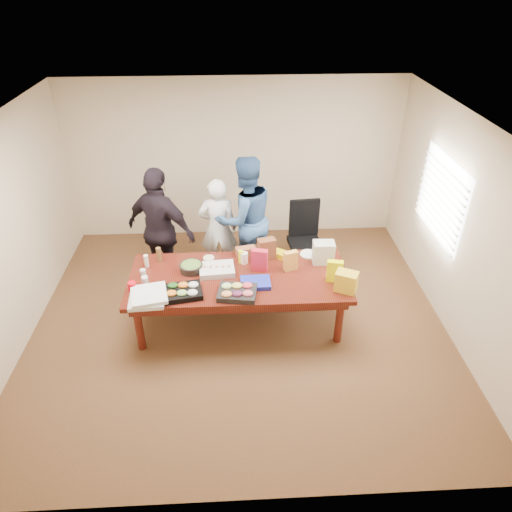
{
  "coord_description": "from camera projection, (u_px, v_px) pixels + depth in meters",
  "views": [
    {
      "loc": [
        -0.03,
        -4.88,
        4.18
      ],
      "look_at": [
        0.23,
        0.1,
        0.99
      ],
      "focal_mm": 32.62,
      "sensor_mm": 36.0,
      "label": 1
    }
  ],
  "objects": [
    {
      "name": "chip_bag_yellow",
      "position": [
        335.0,
        271.0,
        5.79
      ],
      "size": [
        0.21,
        0.12,
        0.3
      ],
      "primitive_type": "cube",
      "rotation": [
        0.0,
        0.0,
        -0.21
      ],
      "color": "#F2FE00",
      "rests_on": "conference_table"
    },
    {
      "name": "window_panel",
      "position": [
        441.0,
        198.0,
        6.17
      ],
      "size": [
        0.03,
        1.4,
        1.1
      ],
      "primitive_type": "cube",
      "color": "white",
      "rests_on": "wall_right"
    },
    {
      "name": "fruit_tray",
      "position": [
        237.0,
        293.0,
        5.6
      ],
      "size": [
        0.51,
        0.42,
        0.07
      ],
      "primitive_type": "cube",
      "rotation": [
        0.0,
        0.0,
        -0.15
      ],
      "color": "black",
      "rests_on": "conference_table"
    },
    {
      "name": "chip_bag_orange",
      "position": [
        291.0,
        261.0,
        6.01
      ],
      "size": [
        0.19,
        0.13,
        0.27
      ],
      "primitive_type": "cube",
      "rotation": [
        0.0,
        0.0,
        0.32
      ],
      "color": "gold",
      "rests_on": "conference_table"
    },
    {
      "name": "pizza_box_upper",
      "position": [
        149.0,
        295.0,
        5.5
      ],
      "size": [
        0.49,
        0.49,
        0.05
      ],
      "primitive_type": "cube",
      "rotation": [
        0.0,
        0.0,
        0.21
      ],
      "color": "white",
      "rests_on": "pizza_box_lower"
    },
    {
      "name": "red_cup",
      "position": [
        132.0,
        287.0,
        5.65
      ],
      "size": [
        0.1,
        0.1,
        0.13
      ],
      "primitive_type": "cylinder",
      "rotation": [
        0.0,
        0.0,
        -0.04
      ],
      "color": "red",
      "rests_on": "conference_table"
    },
    {
      "name": "ceiling",
      "position": [
        235.0,
        124.0,
        4.89
      ],
      "size": [
        5.5,
        5.0,
        0.02
      ],
      "primitive_type": "cube",
      "color": "white",
      "rests_on": "wall_back"
    },
    {
      "name": "kraft_bag",
      "position": [
        267.0,
        249.0,
        6.22
      ],
      "size": [
        0.26,
        0.19,
        0.3
      ],
      "primitive_type": "cube",
      "rotation": [
        0.0,
        0.0,
        0.26
      ],
      "color": "brown",
      "rests_on": "conference_table"
    },
    {
      "name": "office_chair",
      "position": [
        305.0,
        241.0,
        7.08
      ],
      "size": [
        0.6,
        0.6,
        1.09
      ],
      "primitive_type": "cube",
      "rotation": [
        0.0,
        0.0,
        0.09
      ],
      "color": "black",
      "rests_on": "floor"
    },
    {
      "name": "chip_bag_red",
      "position": [
        259.0,
        260.0,
        5.99
      ],
      "size": [
        0.22,
        0.13,
        0.3
      ],
      "primitive_type": "cube",
      "rotation": [
        0.0,
        0.0,
        -0.23
      ],
      "color": "red",
      "rests_on": "conference_table"
    },
    {
      "name": "pizza_box_lower",
      "position": [
        147.0,
        299.0,
        5.52
      ],
      "size": [
        0.44,
        0.44,
        0.05
      ],
      "primitive_type": "cube",
      "rotation": [
        0.0,
        0.0,
        0.06
      ],
      "color": "silver",
      "rests_on": "conference_table"
    },
    {
      "name": "person_left",
      "position": [
        161.0,
        231.0,
        6.57
      ],
      "size": [
        1.18,
        0.93,
        1.87
      ],
      "primitive_type": "imported",
      "rotation": [
        0.0,
        0.0,
        2.64
      ],
      "color": "black",
      "rests_on": "floor"
    },
    {
      "name": "conference_table",
      "position": [
        239.0,
        299.0,
        6.15
      ],
      "size": [
        2.8,
        1.2,
        0.75
      ],
      "primitive_type": "cube",
      "color": "#4C1C0F",
      "rests_on": "floor"
    },
    {
      "name": "plate_b",
      "position": [
        274.0,
        253.0,
        6.41
      ],
      "size": [
        0.25,
        0.25,
        0.01
      ],
      "primitive_type": "cylinder",
      "rotation": [
        0.0,
        0.0,
        -0.08
      ],
      "color": "white",
      "rests_on": "conference_table"
    },
    {
      "name": "wall_front",
      "position": [
        244.0,
        401.0,
        3.53
      ],
      "size": [
        5.5,
        0.04,
        2.7
      ],
      "primitive_type": "cube",
      "color": "beige",
      "rests_on": "floor"
    },
    {
      "name": "veggie_tray",
      "position": [
        183.0,
        292.0,
        5.61
      ],
      "size": [
        0.51,
        0.43,
        0.07
      ],
      "primitive_type": "cube",
      "rotation": [
        0.0,
        0.0,
        0.17
      ],
      "color": "black",
      "rests_on": "conference_table"
    },
    {
      "name": "bread_loaf",
      "position": [
        246.0,
        251.0,
        6.36
      ],
      "size": [
        0.29,
        0.18,
        0.11
      ],
      "primitive_type": "cube",
      "rotation": [
        0.0,
        0.0,
        0.22
      ],
      "color": "#9E5632",
      "rests_on": "conference_table"
    },
    {
      "name": "window_blinds",
      "position": [
        438.0,
        198.0,
        6.17
      ],
      "size": [
        0.04,
        1.36,
        1.0
      ],
      "primitive_type": "cube",
      "color": "beige",
      "rests_on": "wall_right"
    },
    {
      "name": "salad_bowl",
      "position": [
        191.0,
        267.0,
        6.03
      ],
      "size": [
        0.31,
        0.31,
        0.1
      ],
      "primitive_type": "cylinder",
      "rotation": [
        0.0,
        0.0,
        0.02
      ],
      "color": "black",
      "rests_on": "conference_table"
    },
    {
      "name": "clear_cup_a",
      "position": [
        145.0,
        281.0,
        5.77
      ],
      "size": [
        0.09,
        0.09,
        0.11
      ],
      "primitive_type": "cylinder",
      "rotation": [
        0.0,
        0.0,
        0.04
      ],
      "color": "white",
      "rests_on": "conference_table"
    },
    {
      "name": "mustard_bottle",
      "position": [
        241.0,
        257.0,
        6.17
      ],
      "size": [
        0.07,
        0.07,
        0.18
      ],
      "primitive_type": "cylinder",
      "rotation": [
        0.0,
        0.0,
        0.14
      ],
      "color": "#F7F711",
      "rests_on": "conference_table"
    },
    {
      "name": "chip_bag_blue",
      "position": [
        255.0,
        283.0,
        5.78
      ],
      "size": [
        0.37,
        0.28,
        0.06
      ],
      "primitive_type": "cube",
      "rotation": [
        0.0,
        0.0,
        0.02
      ],
      "color": "#1D2BB6",
      "rests_on": "conference_table"
    },
    {
      "name": "dip_bowl_a",
      "position": [
        276.0,
        253.0,
        6.35
      ],
      "size": [
        0.21,
        0.21,
        0.07
      ],
      "primitive_type": "cylinder",
      "rotation": [
        0.0,
        0.0,
        0.34
      ],
      "color": "beige",
      "rests_on": "conference_table"
    },
    {
      "name": "wall_left",
      "position": [
        6.0,
        242.0,
        5.51
      ],
      "size": [
        0.04,
        5.0,
        2.7
      ],
      "primitive_type": "cube",
      "color": "beige",
      "rests_on": "floor"
    },
    {
      "name": "wall_right",
      "position": [
        460.0,
        230.0,
        5.75
      ],
      "size": [
        0.04,
        5.0,
        2.7
      ],
      "primitive_type": "cube",
      "color": "beige",
      "rests_on": "floor"
    },
    {
      "name": "dip_bowl_b",
      "position": [
        209.0,
        259.0,
        6.23
      ],
      "size": [
        0.18,
        0.18,
        0.06
      ],
      "primitive_type": "cylinder",
      "rotation": [
        0.0,
        0.0,
        -0.23
      ],
      "color": "beige",
      "rests_on": "conference_table"
    },
    {
      "name": "wall_back",
      "position": [
        235.0,
        160.0,
        7.73
      ],
      "size": [
        5.5,
        0.04,
        2.7
      ],
      "primitive_type": "cube",
      "color": "beige",
      "rests_on": "floor"
    },
    {
      "name": "mayo_jar",
      "position": [
        244.0,
        258.0,
        6.17
      ],
      "size": [
        0.1,
        0.1,
        0.16
      ],
      "primitive_type": "cylinder",
      "rotation": [
        0.0,
        0.0,
        0.02
      ],
      "color": "white",
      "rests_on": "conference_table"
    },
    {
      "name": "grocery_bag_white",
      "position": [
        323.0,
        252.0,
        6.15
      ],
      "size": [
        0.29,
        0.21,
        0.3
      ],
      "primitive_type": "cube",
      "rotation": [
        0.0,
        0.0,
        -0.05
      ],
      "color": "beige",
      "rests_on": "conference_table"
    },
    {
      "name": "dressing_bottle",
      "position": [
        159.0,
        255.0,
        6.19
      ],
      "size": [
        0.08,
        0.08,
        0.21
      ],
      "primitive_type": "cylinder",
      "rotation": [
        0.0,
        0.0,
        0.17
      ],
      "color": "brown",
      "rests_on": "conference_table"
    },
    {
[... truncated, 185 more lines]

